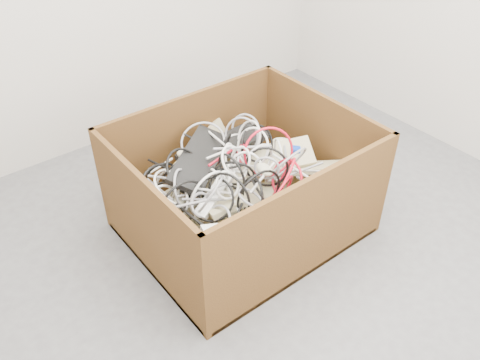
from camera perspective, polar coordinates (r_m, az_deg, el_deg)
ground at (r=2.56m, az=4.91°, el=-8.07°), size 3.00×3.00×0.00m
room_shell at (r=1.88m, az=7.02°, el=19.57°), size 3.04×3.04×2.50m
cardboard_box at (r=2.57m, az=0.03°, el=-2.87°), size 1.10×0.92×0.60m
keyboard_pile at (r=2.53m, az=-0.72°, el=-0.03°), size 1.11×0.83×0.37m
mice_scatter at (r=2.41m, az=-0.77°, el=0.57°), size 0.84×0.56×0.18m
power_strip_left at (r=2.31m, az=-2.63°, el=-1.31°), size 0.31×0.18×0.13m
power_strip_right at (r=2.17m, az=-1.13°, el=-5.51°), size 0.26×0.13×0.08m
vga_plug at (r=2.64m, az=6.35°, el=3.48°), size 0.06×0.06×0.03m
cable_tangle at (r=2.35m, az=-1.20°, el=0.31°), size 0.98×0.82×0.47m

